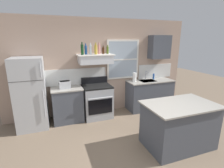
{
  "coord_description": "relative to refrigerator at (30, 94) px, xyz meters",
  "views": [
    {
      "loc": [
        -1.35,
        -2.42,
        2.11
      ],
      "look_at": [
        -0.05,
        1.2,
        1.1
      ],
      "focal_mm": 26.86,
      "sensor_mm": 36.0,
      "label": 1
    }
  ],
  "objects": [
    {
      "name": "ground_plane",
      "position": [
        1.9,
        -1.84,
        -0.86
      ],
      "size": [
        16.0,
        16.0,
        0.0
      ],
      "primitive_type": "plane",
      "color": "#7A6651"
    },
    {
      "name": "back_wall",
      "position": [
        1.93,
        0.39,
        0.49
      ],
      "size": [
        5.4,
        0.11,
        2.7
      ],
      "color": "tan",
      "rests_on": "ground_plane"
    },
    {
      "name": "refrigerator",
      "position": [
        0.0,
        0.0,
        0.0
      ],
      "size": [
        0.7,
        0.72,
        1.73
      ],
      "color": "#B7BABC",
      "rests_on": "ground_plane"
    },
    {
      "name": "counter_left_of_stove",
      "position": [
        0.85,
        0.06,
        -0.41
      ],
      "size": [
        0.79,
        0.63,
        0.91
      ],
      "color": "#474C56",
      "rests_on": "ground_plane"
    },
    {
      "name": "toaster",
      "position": [
        0.81,
        0.04,
        0.14
      ],
      "size": [
        0.3,
        0.2,
        0.19
      ],
      "color": "silver",
      "rests_on": "counter_left_of_stove"
    },
    {
      "name": "stove_range",
      "position": [
        1.65,
        0.02,
        -0.4
      ],
      "size": [
        0.76,
        0.69,
        1.09
      ],
      "color": "#9EA0A5",
      "rests_on": "ground_plane"
    },
    {
      "name": "range_hood_shelf",
      "position": [
        1.65,
        0.12,
        0.76
      ],
      "size": [
        0.96,
        0.52,
        0.24
      ],
      "color": "silver"
    },
    {
      "name": "bottle_dark_green_wine",
      "position": [
        1.3,
        0.06,
        1.01
      ],
      "size": [
        0.07,
        0.07,
        0.32
      ],
      "color": "#143819",
      "rests_on": "range_hood_shelf"
    },
    {
      "name": "bottle_blue_liqueur",
      "position": [
        1.41,
        0.15,
        1.0
      ],
      "size": [
        0.07,
        0.07,
        0.28
      ],
      "color": "#1E478C",
      "rests_on": "range_hood_shelf"
    },
    {
      "name": "bottle_clear_tall",
      "position": [
        1.53,
        0.12,
        1.01
      ],
      "size": [
        0.06,
        0.06,
        0.3
      ],
      "color": "silver",
      "rests_on": "range_hood_shelf"
    },
    {
      "name": "bottle_champagne_gold_foil",
      "position": [
        1.65,
        0.07,
        1.01
      ],
      "size": [
        0.08,
        0.08,
        0.3
      ],
      "color": "#B29333",
      "rests_on": "range_hood_shelf"
    },
    {
      "name": "bottle_rose_pink",
      "position": [
        1.77,
        0.15,
        1.01
      ],
      "size": [
        0.07,
        0.07,
        0.31
      ],
      "color": "#C67F84",
      "rests_on": "range_hood_shelf"
    },
    {
      "name": "bottle_brown_stout",
      "position": [
        1.88,
        0.16,
        0.97
      ],
      "size": [
        0.06,
        0.06,
        0.22
      ],
      "color": "#381E0F",
      "rests_on": "range_hood_shelf"
    },
    {
      "name": "bottle_olive_oil_square",
      "position": [
        2.0,
        0.15,
        0.98
      ],
      "size": [
        0.06,
        0.06,
        0.24
      ],
      "color": "#4C601E",
      "rests_on": "range_hood_shelf"
    },
    {
      "name": "counter_right_with_sink",
      "position": [
        3.35,
        0.06,
        -0.41
      ],
      "size": [
        1.43,
        0.63,
        0.91
      ],
      "color": "#474C56",
      "rests_on": "ground_plane"
    },
    {
      "name": "sink_faucet",
      "position": [
        3.25,
        0.16,
        0.22
      ],
      "size": [
        0.03,
        0.17,
        0.28
      ],
      "color": "silver",
      "rests_on": "counter_right_with_sink"
    },
    {
      "name": "paper_towel_roll",
      "position": [
        2.81,
        0.06,
        0.18
      ],
      "size": [
        0.11,
        0.11,
        0.27
      ],
      "primitive_type": "cylinder",
      "color": "white",
      "rests_on": "counter_right_with_sink"
    },
    {
      "name": "dish_soap_bottle",
      "position": [
        3.53,
        0.16,
        0.14
      ],
      "size": [
        0.06,
        0.06,
        0.18
      ],
      "primitive_type": "cylinder",
      "color": "blue",
      "rests_on": "counter_right_with_sink"
    },
    {
      "name": "kitchen_island",
      "position": [
        2.84,
        -1.84,
        -0.41
      ],
      "size": [
        1.4,
        0.9,
        0.91
      ],
      "color": "#474C56",
      "rests_on": "ground_plane"
    },
    {
      "name": "upper_cabinet_right",
      "position": [
        3.7,
        0.2,
        1.04
      ],
      "size": [
        0.64,
        0.32,
        0.7
      ],
      "color": "#474C56"
    }
  ]
}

